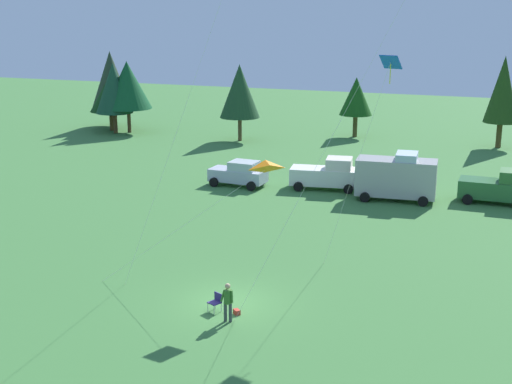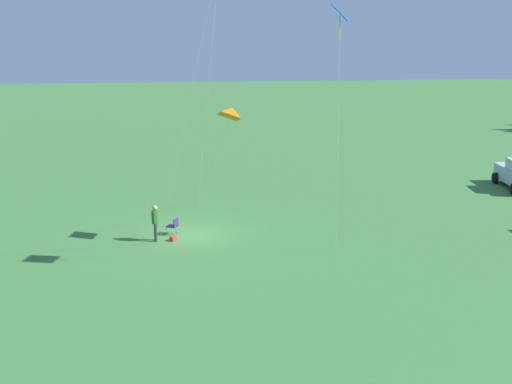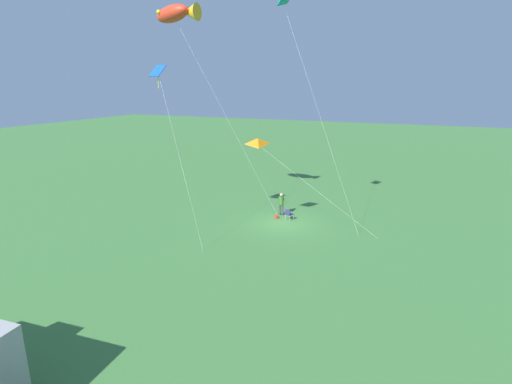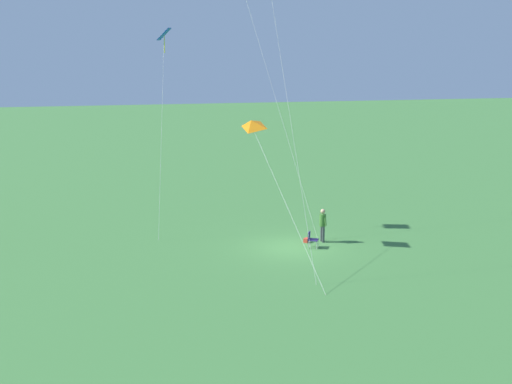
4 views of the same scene
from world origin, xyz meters
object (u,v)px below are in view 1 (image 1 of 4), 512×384
object	(u,v)px
person_kite_flyer	(228,299)
car_silver_compact	(239,173)
kite_delta_orange	(265,165)
kite_diamond_blue	(389,69)
backpack_on_grass	(237,312)
folding_chair	(216,301)
van_motorhome_grey	(397,177)
truck_green_flatbed	(500,187)
truck_white_pickup	(327,174)

from	to	relation	value
person_kite_flyer	car_silver_compact	bearing A→B (deg)	-167.02
kite_delta_orange	kite_diamond_blue	distance (m)	7.31
backpack_on_grass	kite_delta_orange	distance (m)	6.65
folding_chair	van_motorhome_grey	xyz separation A→B (m)	(4.41, 21.20, 1.16)
person_kite_flyer	car_silver_compact	world-z (taller)	car_silver_compact
person_kite_flyer	folding_chair	bearing A→B (deg)	-140.21
car_silver_compact	truck_green_flatbed	size ratio (longest dim) A/B	0.85
person_kite_flyer	truck_green_flatbed	xyz separation A→B (m)	(10.25, 23.57, 0.08)
folding_chair	kite_diamond_blue	distance (m)	13.20
truck_green_flatbed	person_kite_flyer	bearing A→B (deg)	-112.47
car_silver_compact	kite_delta_orange	distance (m)	20.80
truck_green_flatbed	kite_diamond_blue	xyz separation A→B (m)	(-5.18, -16.07, 9.10)
backpack_on_grass	kite_delta_orange	world-z (taller)	kite_delta_orange
backpack_on_grass	van_motorhome_grey	distance (m)	21.54
person_kite_flyer	kite_diamond_blue	distance (m)	12.89
kite_delta_orange	car_silver_compact	bearing A→B (deg)	114.72
truck_white_pickup	van_motorhome_grey	distance (m)	5.37
truck_white_pickup	kite_delta_orange	bearing A→B (deg)	-92.19
backpack_on_grass	car_silver_compact	bearing A→B (deg)	111.04
folding_chair	kite_delta_orange	world-z (taller)	kite_delta_orange
van_motorhome_grey	truck_green_flatbed	distance (m)	6.93
truck_white_pickup	van_motorhome_grey	bearing A→B (deg)	-22.03
backpack_on_grass	truck_white_pickup	size ratio (longest dim) A/B	0.06
person_kite_flyer	truck_white_pickup	distance (m)	23.38
car_silver_compact	truck_white_pickup	distance (m)	6.52
folding_chair	backpack_on_grass	world-z (taller)	folding_chair
folding_chair	backpack_on_grass	xyz separation A→B (m)	(0.98, -0.02, -0.38)
person_kite_flyer	folding_chair	world-z (taller)	person_kite_flyer
person_kite_flyer	van_motorhome_grey	distance (m)	22.33
person_kite_flyer	backpack_on_grass	world-z (taller)	person_kite_flyer
van_motorhome_grey	kite_delta_orange	xyz separation A→B (m)	(-3.14, -18.37, 4.48)
person_kite_flyer	folding_chair	distance (m)	1.35
van_motorhome_grey	kite_diamond_blue	distance (m)	16.94
car_silver_compact	folding_chair	bearing A→B (deg)	-67.74
truck_green_flatbed	kite_delta_orange	size ratio (longest dim) A/B	0.58
kite_delta_orange	truck_white_pickup	bearing A→B (deg)	95.96
car_silver_compact	truck_green_flatbed	xyz separation A→B (m)	(18.31, 1.60, 0.15)
truck_white_pickup	kite_delta_orange	distance (m)	20.38
car_silver_compact	truck_green_flatbed	bearing A→B (deg)	8.56
person_kite_flyer	truck_green_flatbed	world-z (taller)	truck_green_flatbed
kite_delta_orange	person_kite_flyer	bearing A→B (deg)	-95.73
folding_chair	truck_white_pickup	world-z (taller)	truck_white_pickup
car_silver_compact	truck_green_flatbed	distance (m)	18.38
kite_diamond_blue	kite_delta_orange	bearing A→B (deg)	-140.82
car_silver_compact	truck_white_pickup	xyz separation A→B (m)	(6.37, 1.35, 0.15)
car_silver_compact	kite_delta_orange	xyz separation A→B (m)	(8.43, -18.30, 5.17)
backpack_on_grass	truck_white_pickup	bearing A→B (deg)	94.48
truck_white_pickup	truck_green_flatbed	size ratio (longest dim) A/B	1.04
backpack_on_grass	kite_diamond_blue	size ratio (longest dim) A/B	0.03
van_motorhome_grey	kite_delta_orange	bearing A→B (deg)	-103.77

